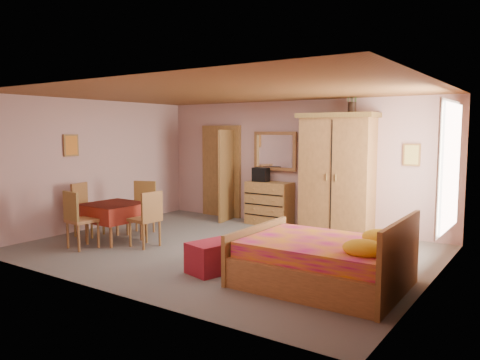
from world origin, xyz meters
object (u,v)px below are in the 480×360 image
Objects in this scene: stereo at (261,175)px; chair_south at (83,220)px; bed at (322,248)px; chair_east at (145,219)px; chair_north at (140,208)px; dining_table at (114,222)px; wardrobe at (338,174)px; bench at (230,253)px; chest_of_drawers at (269,203)px; floor_lamp at (311,182)px; sunflower_vase at (352,98)px; chair_west at (89,210)px; wall_mirror at (275,151)px.

stereo reaches higher than chair_south.
chair_east is at bearing 176.85° from bed.
chair_north is 1.03m from chair_east.
stereo is at bearing 65.26° from dining_table.
stereo is at bearing 177.77° from wardrobe.
wardrobe is at bearing 82.98° from bench.
chest_of_drawers is at bearing 62.13° from dining_table.
floor_lamp is 3.43× the size of sunflower_vase.
stereo is 0.17× the size of floor_lamp.
chest_of_drawers is at bearing 129.99° from bed.
chair_west is at bearing 143.79° from chair_south.
wall_mirror is at bearing 170.66° from floor_lamp.
wardrobe is at bearing 110.78° from chair_west.
stereo is 4.09m from bed.
sunflower_vase is (0.22, 0.09, 1.43)m from wardrobe.
chair_north reaches higher than chair_east.
sunflower_vase is (1.75, -0.14, 1.04)m from wall_mirror.
chair_east is (1.47, 0.01, -0.02)m from chair_west.
bench is 1.37× the size of dining_table.
wall_mirror is 0.51× the size of bed.
bench is 2.68m from dining_table.
chair_west reaches higher than chair_south.
bench is 1.34× the size of chair_east.
chair_east is (-0.79, -3.04, -1.07)m from wall_mirror.
dining_table reaches higher than bench.
bed is at bearing -48.69° from wall_mirror.
sunflower_vase is at bearing -165.83° from chair_north.
chair_south is (-1.56, -3.72, -1.06)m from wall_mirror.
chair_west reaches higher than chair_east.
chest_of_drawers is 1.12m from wall_mirror.
wall_mirror is 0.58m from stereo.
stereo is 1.73m from wardrobe.
bed is at bearing -75.07° from sunflower_vase.
floor_lamp is at bearing 62.90° from chair_south.
sunflower_vase is 5.31m from chair_south.
chair_east is (-0.79, -2.83, 0.03)m from chest_of_drawers.
wardrobe is 4.71m from chair_south.
chest_of_drawers is 0.96× the size of chair_north.
dining_table is at bearing 177.94° from bed.
stereo is 0.33× the size of chair_east.
stereo is at bearing -142.39° from chair_north.
wall_mirror reaches higher than chair_south.
dining_table is at bearing 93.93° from chair_south.
floor_lamp is 2.04× the size of dining_table.
floor_lamp reaches higher than chest_of_drawers.
wardrobe is (1.53, -0.03, 0.70)m from chest_of_drawers.
chair_east is at bearing 74.43° from chair_west.
floor_lamp is at bearing 116.50° from chair_west.
chair_east is at bearing 49.08° from chair_south.
wardrobe is 3.18m from bench.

